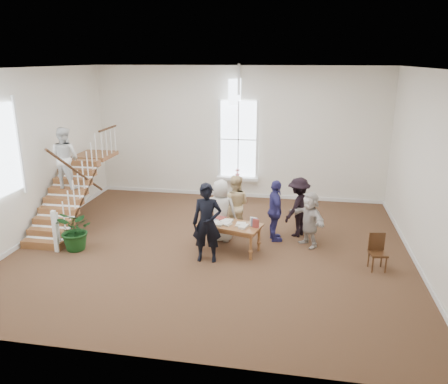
% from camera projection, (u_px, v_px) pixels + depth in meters
% --- Properties ---
extents(ground, '(10.00, 10.00, 0.00)m').
position_uv_depth(ground, '(213.00, 247.00, 11.38)').
color(ground, '#432D1A').
rests_on(ground, ground).
extents(room_shell, '(10.49, 10.00, 10.00)m').
position_uv_depth(room_shell, '(238.00, 186.00, 15.40)').
color(room_shell, white).
rests_on(room_shell, ground).
extents(staircase, '(1.10, 4.10, 2.92)m').
position_uv_depth(staircase, '(68.00, 173.00, 12.34)').
color(staircase, brown).
rests_on(staircase, ground).
extents(library_table, '(1.70, 1.14, 0.79)m').
position_uv_depth(library_table, '(229.00, 227.00, 11.01)').
color(library_table, brown).
rests_on(library_table, ground).
extents(police_officer, '(0.74, 0.51, 1.94)m').
position_uv_depth(police_officer, '(207.00, 223.00, 10.37)').
color(police_officer, black).
rests_on(police_officer, ground).
extents(elderly_woman, '(0.85, 0.58, 1.69)m').
position_uv_depth(elderly_woman, '(221.00, 211.00, 11.57)').
color(elderly_woman, beige).
rests_on(elderly_woman, ground).
extents(person_yellow, '(0.84, 0.67, 1.70)m').
position_uv_depth(person_yellow, '(235.00, 205.00, 11.99)').
color(person_yellow, beige).
rests_on(person_yellow, ground).
extents(woman_cluster_a, '(0.65, 1.05, 1.67)m').
position_uv_depth(woman_cluster_a, '(275.00, 211.00, 11.59)').
color(woman_cluster_a, navy).
rests_on(woman_cluster_a, ground).
extents(woman_cluster_b, '(1.08, 1.23, 1.65)m').
position_uv_depth(woman_cluster_b, '(298.00, 207.00, 11.92)').
color(woman_cluster_b, black).
rests_on(woman_cluster_b, ground).
extents(woman_cluster_c, '(1.17, 1.34, 1.47)m').
position_uv_depth(woman_cluster_c, '(310.00, 219.00, 11.28)').
color(woman_cluster_c, beige).
rests_on(woman_cluster_c, ground).
extents(floor_plant, '(1.21, 1.13, 1.09)m').
position_uv_depth(floor_plant, '(76.00, 230.00, 11.08)').
color(floor_plant, '#133C15').
rests_on(floor_plant, ground).
extents(side_chair, '(0.43, 0.43, 0.86)m').
position_uv_depth(side_chair, '(377.00, 250.00, 10.11)').
color(side_chair, '#34210E').
rests_on(side_chair, ground).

